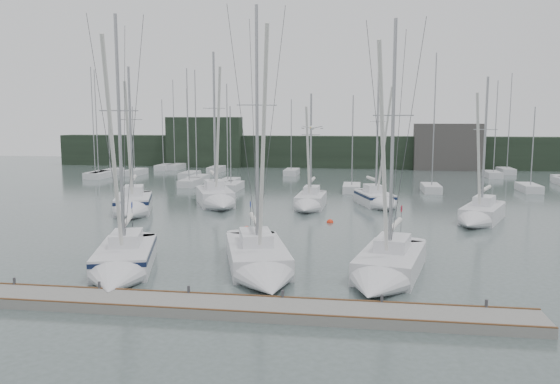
% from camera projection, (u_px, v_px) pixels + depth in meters
% --- Properties ---
extents(ground, '(160.00, 160.00, 0.00)m').
position_uv_depth(ground, '(254.00, 277.00, 26.67)').
color(ground, '#455450').
rests_on(ground, ground).
extents(dock, '(24.00, 2.00, 0.40)m').
position_uv_depth(dock, '(230.00, 307.00, 21.75)').
color(dock, slate).
rests_on(dock, ground).
extents(far_treeline, '(90.00, 4.00, 5.00)m').
position_uv_depth(far_treeline, '(329.00, 152.00, 87.13)').
color(far_treeline, black).
rests_on(far_treeline, ground).
extents(far_building_left, '(12.00, 3.00, 8.00)m').
position_uv_depth(far_building_left, '(204.00, 142.00, 87.89)').
color(far_building_left, black).
rests_on(far_building_left, ground).
extents(far_building_right, '(10.00, 3.00, 7.00)m').
position_uv_depth(far_building_right, '(448.00, 147.00, 82.40)').
color(far_building_right, '#43403E').
rests_on(far_building_right, ground).
extents(mast_forest, '(60.75, 28.04, 14.48)m').
position_uv_depth(mast_forest, '(293.00, 176.00, 69.30)').
color(mast_forest, silver).
rests_on(mast_forest, ground).
extents(sailboat_near_left, '(5.04, 9.01, 13.64)m').
position_uv_depth(sailboat_near_left, '(121.00, 265.00, 26.74)').
color(sailboat_near_left, silver).
rests_on(sailboat_near_left, ground).
extents(sailboat_near_center, '(5.55, 10.10, 14.24)m').
position_uv_depth(sailboat_near_center, '(261.00, 266.00, 26.68)').
color(sailboat_near_center, silver).
rests_on(sailboat_near_center, ground).
extents(sailboat_near_right, '(4.55, 8.95, 13.28)m').
position_uv_depth(sailboat_near_right, '(384.00, 272.00, 25.60)').
color(sailboat_near_right, silver).
rests_on(sailboat_near_right, ground).
extents(sailboat_mid_a, '(5.24, 8.52, 12.72)m').
position_uv_depth(sailboat_mid_a, '(132.00, 206.00, 44.15)').
color(sailboat_mid_a, silver).
rests_on(sailboat_mid_a, ground).
extents(sailboat_mid_b, '(5.72, 8.55, 14.35)m').
position_uv_depth(sailboat_mid_b, '(217.00, 200.00, 47.85)').
color(sailboat_mid_b, silver).
rests_on(sailboat_mid_b, ground).
extents(sailboat_mid_c, '(2.51, 7.01, 10.52)m').
position_uv_depth(sailboat_mid_c, '(309.00, 203.00, 46.45)').
color(sailboat_mid_c, silver).
rests_on(sailboat_mid_c, ground).
extents(sailboat_mid_d, '(4.39, 7.42, 12.49)m').
position_uv_depth(sailboat_mid_d, '(379.00, 200.00, 47.87)').
color(sailboat_mid_d, silver).
rests_on(sailboat_mid_d, ground).
extents(sailboat_mid_e, '(5.20, 8.04, 11.50)m').
position_uv_depth(sailboat_mid_e, '(478.00, 216.00, 40.10)').
color(sailboat_mid_e, silver).
rests_on(sailboat_mid_e, ground).
extents(buoy_a, '(0.51, 0.51, 0.51)m').
position_uv_depth(buoy_a, '(247.00, 230.00, 38.07)').
color(buoy_a, red).
rests_on(buoy_a, ground).
extents(buoy_b, '(0.51, 0.51, 0.51)m').
position_uv_depth(buoy_b, '(330.00, 223.00, 40.68)').
color(buoy_b, red).
rests_on(buoy_b, ground).
extents(seagull, '(1.10, 0.55, 0.22)m').
position_uv_depth(seagull, '(312.00, 128.00, 28.60)').
color(seagull, silver).
rests_on(seagull, ground).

